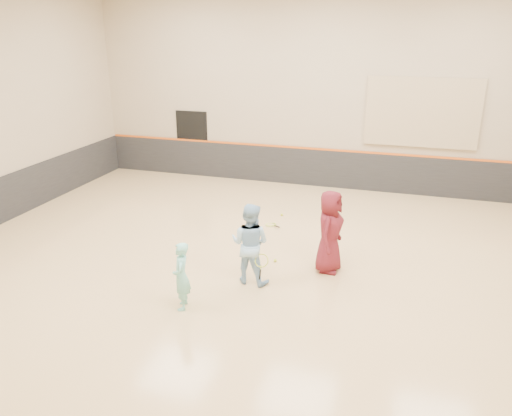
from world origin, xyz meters
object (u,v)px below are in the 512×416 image
(instructor, at_px, (250,244))
(young_man, at_px, (330,231))
(spare_racket, at_px, (271,223))
(girl, at_px, (181,276))

(instructor, relative_size, young_man, 0.94)
(young_man, bearing_deg, spare_racket, 48.53)
(young_man, bearing_deg, instructor, 131.06)
(spare_racket, bearing_deg, girl, -96.16)
(girl, bearing_deg, instructor, 128.09)
(instructor, bearing_deg, young_man, -139.85)
(instructor, relative_size, spare_racket, 2.65)
(instructor, distance_m, young_man, 1.71)
(girl, relative_size, instructor, 0.77)
(instructor, distance_m, spare_racket, 3.15)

